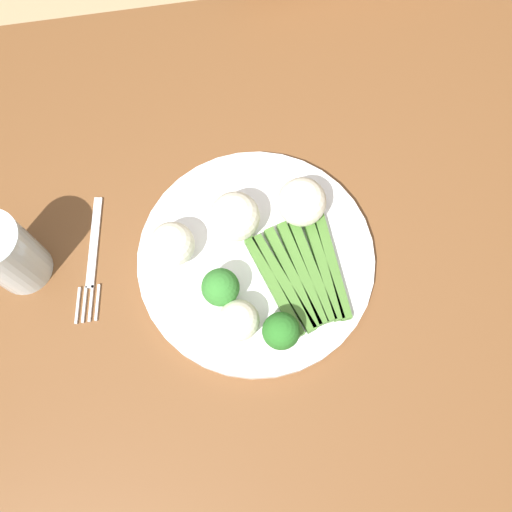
{
  "coord_description": "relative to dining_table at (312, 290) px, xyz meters",
  "views": [
    {
      "loc": [
        0.11,
        0.2,
        1.42
      ],
      "look_at": [
        0.08,
        -0.02,
        0.77
      ],
      "focal_mm": 40.21,
      "sensor_mm": 36.0,
      "label": 1
    }
  ],
  "objects": [
    {
      "name": "asparagus_bundle",
      "position": [
        0.03,
        0.01,
        0.12
      ],
      "size": [
        0.11,
        0.15,
        0.01
      ],
      "rotation": [
        0.0,
        0.0,
        4.92
      ],
      "color": "#47752D",
      "rests_on": "plate"
    },
    {
      "name": "fork",
      "position": [
        0.28,
        -0.05,
        0.1
      ],
      "size": [
        0.04,
        0.17,
        0.0
      ],
      "rotation": [
        0.0,
        0.0,
        1.41
      ],
      "color": "silver",
      "rests_on": "dining_table"
    },
    {
      "name": "cauliflower_left",
      "position": [
        0.17,
        -0.04,
        0.14
      ],
      "size": [
        0.05,
        0.05,
        0.05
      ],
      "primitive_type": "sphere",
      "color": "white",
      "rests_on": "plate"
    },
    {
      "name": "cauliflower_edge",
      "position": [
        0.01,
        -0.07,
        0.15
      ],
      "size": [
        0.06,
        0.06,
        0.06
      ],
      "primitive_type": "sphere",
      "color": "white",
      "rests_on": "plate"
    },
    {
      "name": "dining_table",
      "position": [
        0.0,
        0.0,
        0.0
      ],
      "size": [
        1.45,
        0.87,
        0.75
      ],
      "color": "brown",
      "rests_on": "ground_plane"
    },
    {
      "name": "chair",
      "position": [
        -0.15,
        -0.57,
        -0.15
      ],
      "size": [
        0.44,
        0.44,
        0.87
      ],
      "rotation": [
        0.0,
        0.0,
        0.1
      ],
      "color": "brown",
      "rests_on": "ground_plane"
    },
    {
      "name": "ground_plane",
      "position": [
        0.0,
        0.0,
        -0.66
      ],
      "size": [
        6.0,
        6.0,
        0.02
      ],
      "primitive_type": "cube",
      "color": "tan"
    },
    {
      "name": "water_glass",
      "position": [
        0.36,
        -0.06,
        0.16
      ],
      "size": [
        0.07,
        0.07,
        0.11
      ],
      "primitive_type": "cylinder",
      "color": "silver",
      "rests_on": "dining_table"
    },
    {
      "name": "cauliflower_near_fork",
      "position": [
        0.11,
        0.06,
        0.14
      ],
      "size": [
        0.05,
        0.05,
        0.05
      ],
      "primitive_type": "sphere",
      "color": "silver",
      "rests_on": "plate"
    },
    {
      "name": "plate",
      "position": [
        0.08,
        -0.02,
        0.11
      ],
      "size": [
        0.29,
        0.29,
        0.01
      ],
      "primitive_type": "cylinder",
      "color": "white",
      "rests_on": "dining_table"
    },
    {
      "name": "broccoli_back_right",
      "position": [
        0.12,
        0.02,
        0.15
      ],
      "size": [
        0.04,
        0.04,
        0.05
      ],
      "color": "#609E3D",
      "rests_on": "plate"
    },
    {
      "name": "broccoli_right",
      "position": [
        0.06,
        0.08,
        0.15
      ],
      "size": [
        0.04,
        0.04,
        0.05
      ],
      "color": "#568E33",
      "rests_on": "plate"
    },
    {
      "name": "cauliflower_back",
      "position": [
        0.1,
        -0.07,
        0.15
      ],
      "size": [
        0.06,
        0.06,
        0.06
      ],
      "primitive_type": "sphere",
      "color": "white",
      "rests_on": "plate"
    }
  ]
}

